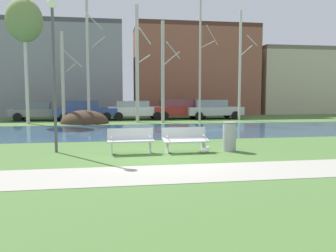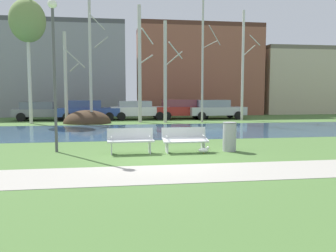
% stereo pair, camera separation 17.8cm
% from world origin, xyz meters
% --- Properties ---
extents(ground_plane, '(120.00, 120.00, 0.00)m').
position_xyz_m(ground_plane, '(0.00, 10.00, 0.00)').
color(ground_plane, '#476B33').
extents(paved_path_strip, '(60.00, 2.11, 0.01)m').
position_xyz_m(paved_path_strip, '(0.00, -2.13, 0.01)').
color(paved_path_strip, '#9E998E').
rests_on(paved_path_strip, ground).
extents(river_band, '(80.00, 7.91, 0.01)m').
position_xyz_m(river_band, '(0.00, 8.25, 0.00)').
color(river_band, '#33516B').
rests_on(river_band, ground).
extents(soil_mound, '(3.29, 2.71, 1.83)m').
position_xyz_m(soil_mound, '(-3.42, 13.82, 0.00)').
color(soil_mound, '#423021').
rests_on(soil_mound, ground).
extents(bench_left, '(1.62, 0.61, 0.87)m').
position_xyz_m(bench_left, '(-0.96, 1.06, 0.47)').
color(bench_left, silver).
rests_on(bench_left, ground).
extents(bench_right, '(1.62, 0.61, 0.87)m').
position_xyz_m(bench_right, '(0.95, 1.06, 0.47)').
color(bench_right, silver).
rests_on(bench_right, ground).
extents(trash_bin, '(0.51, 0.51, 1.05)m').
position_xyz_m(trash_bin, '(2.59, 1.05, 0.54)').
color(trash_bin, '#999B9E').
rests_on(trash_bin, ground).
extents(seagull, '(0.44, 0.16, 0.26)m').
position_xyz_m(seagull, '(1.55, 0.64, 0.13)').
color(seagull, white).
rests_on(seagull, ground).
extents(streetlamp, '(0.32, 0.32, 5.30)m').
position_xyz_m(streetlamp, '(-3.55, 1.78, 3.54)').
color(streetlamp, '#4C4C51').
rests_on(streetlamp, ground).
extents(birch_far_left, '(2.39, 2.39, 8.90)m').
position_xyz_m(birch_far_left, '(-7.25, 14.20, 6.88)').
color(birch_far_left, beige).
rests_on(birch_far_left, ground).
extents(birch_left, '(1.50, 2.33, 6.32)m').
position_xyz_m(birch_left, '(-4.84, 14.37, 3.23)').
color(birch_left, '#BCB7A8').
rests_on(birch_left, ground).
extents(birch_center_left, '(1.31, 2.25, 8.87)m').
position_xyz_m(birch_center_left, '(-3.07, 13.32, 4.51)').
color(birch_center_left, '#BCB7A8').
rests_on(birch_center_left, ground).
extents(birch_center, '(1.13, 1.95, 8.25)m').
position_xyz_m(birch_center, '(0.30, 14.11, 4.17)').
color(birch_center, beige).
rests_on(birch_center, ground).
extents(birch_center_right, '(1.35, 2.43, 7.12)m').
position_xyz_m(birch_center_right, '(2.09, 13.62, 3.63)').
color(birch_center_right, '#BCB7A8').
rests_on(birch_center_right, ground).
extents(birch_right, '(1.33, 2.27, 9.22)m').
position_xyz_m(birch_right, '(4.72, 13.38, 4.66)').
color(birch_right, '#BCB7A8').
rests_on(birch_right, ground).
extents(birch_far_right, '(1.45, 2.27, 8.32)m').
position_xyz_m(birch_far_right, '(8.24, 14.81, 4.23)').
color(birch_far_right, beige).
rests_on(birch_far_right, ground).
extents(parked_van_nearest_grey, '(4.30, 2.19, 1.42)m').
position_xyz_m(parked_van_nearest_grey, '(-7.14, 16.98, 0.75)').
color(parked_van_nearest_grey, slate).
rests_on(parked_van_nearest_grey, ground).
extents(parked_sedan_second_blue, '(4.78, 2.26, 1.53)m').
position_xyz_m(parked_sedan_second_blue, '(-3.63, 16.57, 0.80)').
color(parked_sedan_second_blue, '#2D4793').
rests_on(parked_sedan_second_blue, ground).
extents(parked_hatch_third_white, '(4.59, 2.10, 1.48)m').
position_xyz_m(parked_hatch_third_white, '(0.33, 16.73, 0.79)').
color(parked_hatch_third_white, silver).
rests_on(parked_hatch_third_white, ground).
extents(parked_wagon_fourth_red, '(4.74, 2.17, 1.57)m').
position_xyz_m(parked_wagon_fourth_red, '(3.91, 16.85, 0.82)').
color(parked_wagon_fourth_red, maroon).
rests_on(parked_wagon_fourth_red, ground).
extents(parked_suv_fifth_silver, '(4.67, 2.17, 1.55)m').
position_xyz_m(parked_suv_fifth_silver, '(6.55, 16.39, 0.81)').
color(parked_suv_fifth_silver, '#B2B5BC').
rests_on(parked_suv_fifth_silver, ground).
extents(building_grey_warehouse, '(17.43, 7.82, 8.56)m').
position_xyz_m(building_grey_warehouse, '(-9.25, 24.43, 4.28)').
color(building_grey_warehouse, gray).
rests_on(building_grey_warehouse, ground).
extents(building_brick_low, '(11.67, 6.12, 8.60)m').
position_xyz_m(building_brick_low, '(6.66, 23.40, 4.30)').
color(building_brick_low, brown).
rests_on(building_brick_low, ground).
extents(building_beige_block, '(16.00, 7.13, 6.72)m').
position_xyz_m(building_beige_block, '(21.14, 24.26, 3.36)').
color(building_beige_block, '#BCAD8E').
rests_on(building_beige_block, ground).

